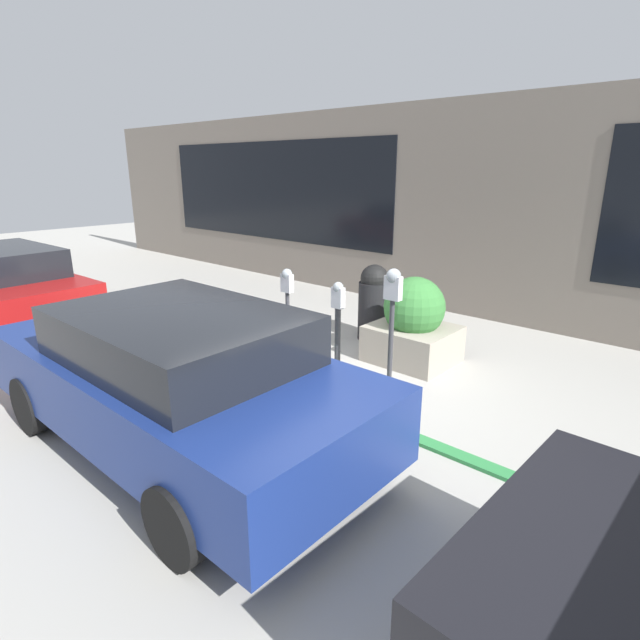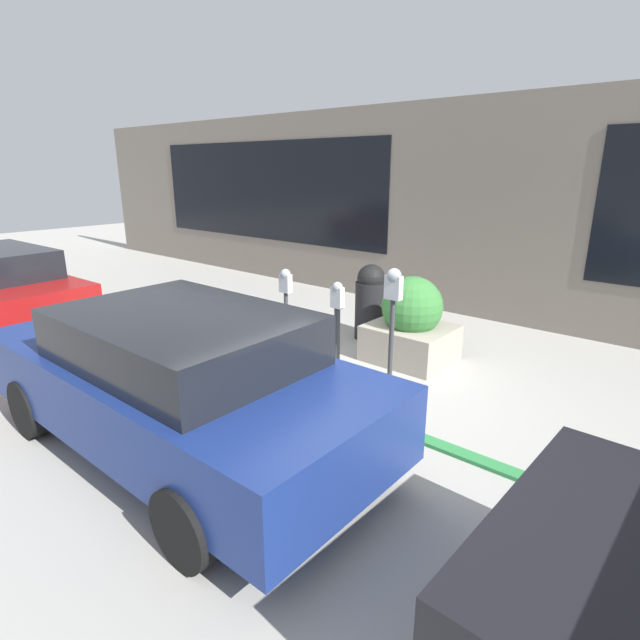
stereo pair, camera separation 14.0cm
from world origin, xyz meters
The scene contains 9 objects.
ground_plane centered at (0.00, 0.00, 0.00)m, with size 40.00×40.00×0.00m, color #ADAAA3.
curb_strip centered at (0.00, 0.08, 0.02)m, with size 24.50×0.16×0.04m.
building_facade centered at (0.00, -4.47, 1.91)m, with size 24.50×0.17×3.81m.
parking_meter_nearest centered at (-0.81, -0.46, 1.20)m, with size 0.19×0.17×1.60m.
parking_meter_second centered at (0.04, -0.54, 0.84)m, with size 0.16×0.13×1.31m.
parking_meter_middle centered at (0.87, -0.46, 1.00)m, with size 0.17×0.14×1.37m.
planter_box centered at (-0.30, -1.77, 0.53)m, with size 1.12×1.02×1.22m.
parked_car_middle centered at (0.17, 1.73, 0.75)m, with size 4.36×1.91×1.42m.
trash_bin centered at (0.68, -2.18, 0.61)m, with size 0.49×0.49×1.21m.
Camera 1 is at (-3.79, 4.06, 2.66)m, focal length 28.00 mm.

